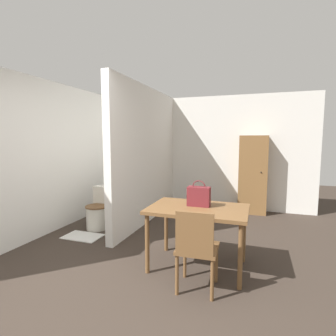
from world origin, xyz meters
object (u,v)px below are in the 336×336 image
object	(u,v)px
toilet	(99,211)
wooden_cabinet	(253,175)
wooden_chair	(197,247)
dining_table	(198,214)
handbag	(199,196)

from	to	relation	value
toilet	wooden_cabinet	bearing A→B (deg)	36.48
toilet	wooden_cabinet	distance (m)	3.17
wooden_chair	toilet	xyz separation A→B (m)	(-2.06, 1.36, -0.17)
dining_table	toilet	xyz separation A→B (m)	(-1.95, 0.85, -0.36)
wooden_chair	handbag	xyz separation A→B (m)	(-0.11, 0.59, 0.39)
toilet	wooden_chair	bearing A→B (deg)	-33.55
wooden_chair	wooden_cabinet	size ratio (longest dim) A/B	0.53
wooden_cabinet	wooden_chair	bearing A→B (deg)	-98.12
handbag	wooden_cabinet	bearing A→B (deg)	77.77
handbag	wooden_cabinet	xyz separation A→B (m)	(0.57, 2.64, -0.05)
dining_table	handbag	bearing A→B (deg)	96.64
wooden_chair	toilet	distance (m)	2.47
wooden_chair	toilet	size ratio (longest dim) A/B	1.22
handbag	wooden_chair	bearing A→B (deg)	-79.24
dining_table	wooden_chair	bearing A→B (deg)	-78.68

